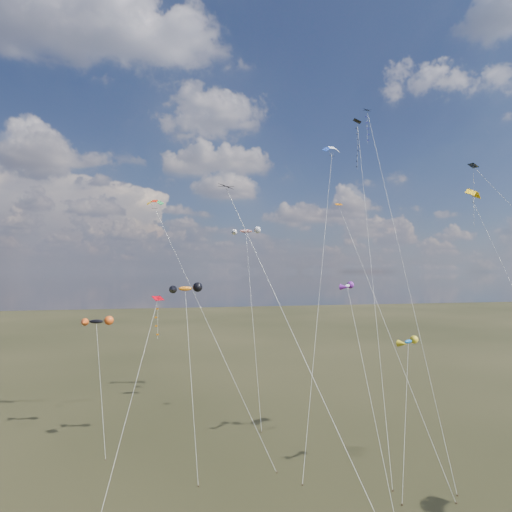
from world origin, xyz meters
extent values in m
cube|color=black|center=(17.07, 30.76, 37.76)|extent=(1.20, 1.27, 0.51)
cylinder|color=silver|center=(12.96, 19.51, 18.88)|extent=(8.25, 22.54, 37.77)
cube|color=#332316|center=(8.85, 8.25, 0.06)|extent=(0.10, 0.10, 0.12)
cube|color=#081944|center=(16.98, 27.73, 38.19)|extent=(1.11, 1.10, 0.35)
cylinder|color=silver|center=(15.16, 17.05, 19.09)|extent=(3.66, 21.38, 38.20)
cube|color=#332316|center=(13.34, 6.38, 0.06)|extent=(0.10, 0.10, 0.12)
cube|color=black|center=(-5.17, 5.07, 23.21)|extent=(1.10, 1.12, 0.32)
cylinder|color=silver|center=(-1.02, -0.03, 11.60)|extent=(8.32, 10.23, 23.22)
cube|color=#B0000B|center=(-9.22, 21.76, 14.82)|extent=(1.29, 1.26, 0.41)
cylinder|color=silver|center=(-11.32, 15.69, 7.41)|extent=(4.23, 12.18, 14.83)
cube|color=#111D51|center=(20.70, 13.04, 27.87)|extent=(0.78, 0.85, 0.38)
cube|color=#E26D00|center=(11.34, 24.04, 25.32)|extent=(0.85, 0.81, 0.31)
cylinder|color=silver|center=(11.91, 14.71, 12.66)|extent=(1.17, 18.67, 25.33)
cube|color=#332316|center=(12.49, 5.39, 0.06)|extent=(0.10, 0.10, 0.12)
cylinder|color=silver|center=(7.00, 18.97, 16.41)|extent=(9.67, 16.24, 32.83)
cube|color=#332316|center=(2.18, 10.87, 0.06)|extent=(0.10, 0.10, 0.12)
cylinder|color=silver|center=(-4.34, 21.76, 12.93)|extent=(10.31, 16.42, 25.86)
cube|color=#332316|center=(0.80, 13.57, 0.06)|extent=(0.10, 0.10, 0.12)
ellipsoid|color=black|center=(-15.73, 28.55, 11.94)|extent=(3.07, 1.34, 1.12)
cylinder|color=silver|center=(-14.81, 24.19, 5.97)|extent=(1.88, 8.76, 11.96)
cube|color=#332316|center=(-13.88, 19.82, 0.06)|extent=(0.10, 0.10, 0.12)
ellipsoid|color=orange|center=(-6.44, 22.58, 15.72)|extent=(2.95, 1.51, 1.20)
cylinder|color=silver|center=(-6.27, 17.61, 7.86)|extent=(0.36, 9.97, 15.73)
cube|color=#332316|center=(-6.11, 12.63, 0.06)|extent=(0.10, 0.10, 0.12)
ellipsoid|color=silver|center=(9.88, 18.61, 16.02)|extent=(2.21, 2.38, 0.81)
cylinder|color=silver|center=(8.48, 11.77, 8.01)|extent=(2.83, 13.71, 16.03)
ellipsoid|color=red|center=(3.43, 38.49, 23.28)|extent=(3.79, 1.69, 1.18)
cylinder|color=silver|center=(2.69, 31.00, 11.64)|extent=(1.50, 15.00, 23.29)
cube|color=#332316|center=(1.96, 23.52, 0.06)|extent=(0.10, 0.10, 0.12)
ellipsoid|color=#0D58AA|center=(12.09, 10.98, 11.34)|extent=(2.29, 1.74, 0.80)
cylinder|color=silver|center=(10.24, 8.55, 5.67)|extent=(3.75, 4.90, 11.35)
cube|color=#332316|center=(8.38, 6.12, 0.06)|extent=(0.10, 0.10, 0.12)
camera|label=1|loc=(-10.30, -25.04, 17.45)|focal=32.00mm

